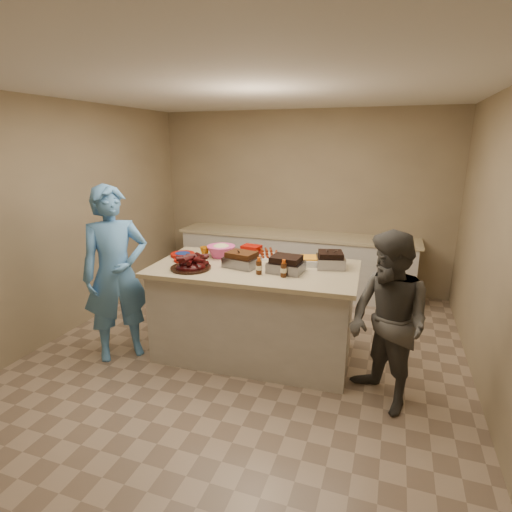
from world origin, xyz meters
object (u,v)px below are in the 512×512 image
(rib_platter, at_px, (191,269))
(coleslaw_bowl, at_px, (221,257))
(roasting_pan, at_px, (330,267))
(mustard_bottle, at_px, (253,260))
(plastic_cup, at_px, (205,256))
(bbq_bottle_a, at_px, (259,274))
(guest_blue, at_px, (124,354))
(island, at_px, (255,353))
(bbq_bottle_b, at_px, (283,277))
(guest_gray, at_px, (380,403))

(rib_platter, distance_m, coleslaw_bowl, 0.52)
(rib_platter, height_order, roasting_pan, rib_platter)
(roasting_pan, xyz_separation_m, coleslaw_bowl, (-1.21, -0.01, 0.00))
(mustard_bottle, bearing_deg, roasting_pan, 1.58)
(roasting_pan, relative_size, plastic_cup, 2.58)
(coleslaw_bowl, distance_m, plastic_cup, 0.20)
(rib_platter, bearing_deg, mustard_bottle, 44.70)
(bbq_bottle_a, distance_m, guest_blue, 1.79)
(island, relative_size, plastic_cup, 19.31)
(bbq_bottle_a, bearing_deg, coleslaw_bowl, 143.39)
(island, height_order, roasting_pan, roasting_pan)
(rib_platter, xyz_separation_m, plastic_cup, (-0.08, 0.49, 0.00))
(island, height_order, bbq_bottle_b, bbq_bottle_b)
(plastic_cup, bearing_deg, roasting_pan, 0.91)
(roasting_pan, height_order, mustard_bottle, roasting_pan)
(bbq_bottle_a, distance_m, plastic_cup, 0.90)
(roasting_pan, distance_m, plastic_cup, 1.41)
(mustard_bottle, height_order, guest_blue, mustard_bottle)
(bbq_bottle_b, relative_size, guest_blue, 0.09)
(island, xyz_separation_m, plastic_cup, (-0.67, 0.21, 0.99))
(bbq_bottle_a, bearing_deg, rib_platter, -174.76)
(island, relative_size, guest_gray, 1.36)
(guest_blue, relative_size, guest_gray, 1.19)
(island, xyz_separation_m, roasting_pan, (0.74, 0.24, 0.99))
(roasting_pan, distance_m, bbq_bottle_a, 0.76)
(guest_gray, bearing_deg, plastic_cup, -150.13)
(bbq_bottle_a, relative_size, guest_blue, 0.09)
(roasting_pan, xyz_separation_m, bbq_bottle_b, (-0.37, -0.46, 0.00))
(roasting_pan, xyz_separation_m, mustard_bottle, (-0.82, -0.02, 0.00))
(bbq_bottle_b, distance_m, guest_blue, 2.00)
(bbq_bottle_a, relative_size, bbq_bottle_b, 0.99)
(island, distance_m, guest_blue, 1.43)
(bbq_bottle_a, height_order, guest_gray, bbq_bottle_a)
(coleslaw_bowl, bearing_deg, plastic_cup, -176.40)
(coleslaw_bowl, height_order, guest_gray, coleslaw_bowl)
(coleslaw_bowl, distance_m, guest_blue, 1.50)
(island, relative_size, bbq_bottle_b, 12.33)
(island, bearing_deg, bbq_bottle_b, -33.54)
(bbq_bottle_a, xyz_separation_m, guest_gray, (1.22, -0.24, -0.99))
(roasting_pan, bearing_deg, guest_blue, -175.16)
(roasting_pan, height_order, bbq_bottle_a, bbq_bottle_a)
(roasting_pan, relative_size, mustard_bottle, 2.55)
(island, height_order, coleslaw_bowl, coleslaw_bowl)
(island, xyz_separation_m, guest_gray, (1.34, -0.46, 0.00))
(coleslaw_bowl, distance_m, bbq_bottle_b, 0.95)
(island, distance_m, roasting_pan, 1.26)
(plastic_cup, bearing_deg, guest_blue, -134.04)
(coleslaw_bowl, relative_size, bbq_bottle_b, 1.86)
(bbq_bottle_b, relative_size, plastic_cup, 1.57)
(island, height_order, guest_blue, island)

